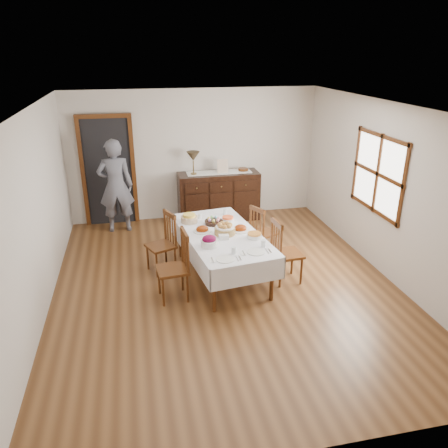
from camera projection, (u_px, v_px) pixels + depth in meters
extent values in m
plane|color=brown|center=(225.00, 285.00, 6.56)|extent=(6.00, 6.00, 0.00)
cube|color=white|center=(226.00, 108.00, 5.59)|extent=(5.00, 6.00, 0.02)
cube|color=beige|center=(194.00, 155.00, 8.79)|extent=(5.00, 0.02, 2.60)
cube|color=beige|center=(308.00, 330.00, 3.35)|extent=(5.00, 0.02, 2.60)
cube|color=beige|center=(35.00, 217.00, 5.59)|extent=(0.02, 6.00, 2.60)
cube|color=beige|center=(388.00, 192.00, 6.55)|extent=(0.02, 6.00, 2.60)
cube|color=white|center=(378.00, 174.00, 6.75)|extent=(0.02, 1.30, 1.10)
cube|color=#4D270F|center=(378.00, 174.00, 6.75)|extent=(0.03, 1.46, 1.26)
cube|color=black|center=(109.00, 172.00, 8.52)|extent=(0.90, 0.06, 2.10)
cube|color=#4D270F|center=(109.00, 173.00, 8.51)|extent=(1.04, 0.08, 2.18)
cube|color=white|center=(222.00, 235.00, 6.56)|extent=(1.31, 2.19, 0.04)
cylinder|color=#4D270F|center=(214.00, 290.00, 5.79)|extent=(0.06, 0.06, 0.66)
cylinder|color=#4D270F|center=(272.00, 279.00, 6.05)|extent=(0.06, 0.06, 0.66)
cylinder|color=#4D270F|center=(180.00, 238.00, 7.34)|extent=(0.06, 0.06, 0.66)
cylinder|color=#4D270F|center=(227.00, 232.00, 7.61)|extent=(0.06, 0.06, 0.66)
cube|color=white|center=(188.00, 248.00, 6.44)|extent=(0.31, 2.09, 0.32)
cube|color=white|center=(254.00, 238.00, 6.78)|extent=(0.31, 2.09, 0.32)
cube|color=white|center=(248.00, 274.00, 5.70)|extent=(1.07, 0.17, 0.32)
cube|color=white|center=(201.00, 219.00, 7.52)|extent=(1.07, 0.17, 0.32)
cube|color=#4D270F|center=(172.00, 270.00, 6.06)|extent=(0.46, 0.46, 0.04)
cylinder|color=#4D270F|center=(159.00, 281.00, 6.25)|extent=(0.04, 0.04, 0.43)
cylinder|color=#4D270F|center=(163.00, 292.00, 5.95)|extent=(0.04, 0.04, 0.43)
cylinder|color=#4D270F|center=(182.00, 277.00, 6.34)|extent=(0.04, 0.04, 0.43)
cylinder|color=#4D270F|center=(188.00, 289.00, 6.04)|extent=(0.04, 0.04, 0.43)
cylinder|color=#4D270F|center=(182.00, 245.00, 6.16)|extent=(0.04, 0.04, 0.56)
cylinder|color=#4D270F|center=(188.00, 255.00, 5.85)|extent=(0.04, 0.04, 0.56)
cube|color=#4D270F|center=(185.00, 234.00, 5.91)|extent=(0.08, 0.40, 0.08)
cylinder|color=#4D270F|center=(184.00, 248.00, 6.09)|extent=(0.02, 0.02, 0.46)
cylinder|color=#4D270F|center=(185.00, 251.00, 6.01)|extent=(0.02, 0.02, 0.46)
cylinder|color=#4D270F|center=(187.00, 254.00, 5.93)|extent=(0.02, 0.02, 0.46)
cube|color=#4D270F|center=(161.00, 246.00, 6.83)|extent=(0.52, 0.52, 0.04)
cylinder|color=#4D270F|center=(148.00, 258.00, 6.95)|extent=(0.03, 0.03, 0.41)
cylinder|color=#4D270F|center=(157.00, 265.00, 6.71)|extent=(0.03, 0.03, 0.41)
cylinder|color=#4D270F|center=(166.00, 253.00, 7.12)|extent=(0.03, 0.03, 0.41)
cylinder|color=#4D270F|center=(175.00, 260.00, 6.88)|extent=(0.03, 0.03, 0.41)
cylinder|color=#4D270F|center=(165.00, 225.00, 6.96)|extent=(0.04, 0.04, 0.53)
cylinder|color=#4D270F|center=(175.00, 232.00, 6.70)|extent=(0.04, 0.04, 0.53)
cube|color=#4D270F|center=(169.00, 214.00, 6.74)|extent=(0.18, 0.36, 0.08)
cylinder|color=#4D270F|center=(168.00, 227.00, 6.90)|extent=(0.02, 0.02, 0.44)
cylinder|color=#4D270F|center=(170.00, 229.00, 6.83)|extent=(0.02, 0.02, 0.44)
cylinder|color=#4D270F|center=(173.00, 231.00, 6.77)|extent=(0.02, 0.02, 0.44)
cube|color=#4D270F|center=(287.00, 254.00, 6.53)|extent=(0.44, 0.44, 0.04)
cylinder|color=#4D270F|center=(301.00, 271.00, 6.51)|extent=(0.04, 0.04, 0.43)
cylinder|color=#4D270F|center=(292.00, 261.00, 6.81)|extent=(0.04, 0.04, 0.43)
cylinder|color=#4D270F|center=(280.00, 274.00, 6.42)|extent=(0.04, 0.04, 0.43)
cylinder|color=#4D270F|center=(272.00, 264.00, 6.73)|extent=(0.04, 0.04, 0.43)
cylinder|color=#4D270F|center=(281.00, 243.00, 6.22)|extent=(0.04, 0.04, 0.56)
cylinder|color=#4D270F|center=(272.00, 234.00, 6.54)|extent=(0.04, 0.04, 0.56)
cube|color=#4D270F|center=(277.00, 223.00, 6.29)|extent=(0.06, 0.40, 0.08)
cylinder|color=#4D270F|center=(278.00, 242.00, 6.31)|extent=(0.02, 0.02, 0.46)
cylinder|color=#4D270F|center=(276.00, 240.00, 6.39)|extent=(0.02, 0.02, 0.46)
cylinder|color=#4D270F|center=(274.00, 237.00, 6.47)|extent=(0.02, 0.02, 0.46)
cube|color=#4D270F|center=(264.00, 233.00, 7.40)|extent=(0.50, 0.50, 0.04)
cylinder|color=#4D270F|center=(276.00, 244.00, 7.46)|extent=(0.03, 0.03, 0.38)
cylinder|color=#4D270F|center=(264.00, 239.00, 7.68)|extent=(0.03, 0.03, 0.38)
cylinder|color=#4D270F|center=(263.00, 249.00, 7.29)|extent=(0.03, 0.03, 0.38)
cylinder|color=#4D270F|center=(251.00, 243.00, 7.50)|extent=(0.03, 0.03, 0.38)
cylinder|color=#4D270F|center=(264.00, 224.00, 7.10)|extent=(0.04, 0.04, 0.49)
cylinder|color=#4D270F|center=(251.00, 219.00, 7.33)|extent=(0.04, 0.04, 0.49)
cube|color=#4D270F|center=(257.00, 210.00, 7.13)|extent=(0.19, 0.33, 0.07)
cylinder|color=#4D270F|center=(260.00, 224.00, 7.16)|extent=(0.02, 0.02, 0.41)
cylinder|color=#4D270F|center=(257.00, 223.00, 7.22)|extent=(0.02, 0.02, 0.41)
cylinder|color=#4D270F|center=(254.00, 221.00, 7.28)|extent=(0.02, 0.02, 0.41)
cube|color=black|center=(219.00, 196.00, 8.93)|extent=(1.63, 0.54, 0.98)
cube|color=black|center=(197.00, 188.00, 8.47)|extent=(0.46, 0.02, 0.20)
sphere|color=brown|center=(197.00, 188.00, 8.45)|extent=(0.03, 0.03, 0.03)
cube|color=black|center=(221.00, 186.00, 8.56)|extent=(0.46, 0.02, 0.20)
sphere|color=brown|center=(221.00, 187.00, 8.54)|extent=(0.03, 0.03, 0.03)
cube|color=black|center=(245.00, 185.00, 8.66)|extent=(0.46, 0.02, 0.20)
sphere|color=brown|center=(246.00, 185.00, 8.64)|extent=(0.03, 0.03, 0.03)
imported|color=#5A5C67|center=(115.00, 183.00, 8.18)|extent=(0.60, 0.39, 1.91)
cylinder|color=olive|center=(225.00, 231.00, 6.51)|extent=(0.31, 0.31, 0.10)
cylinder|color=white|center=(225.00, 227.00, 6.49)|extent=(0.28, 0.28, 0.02)
sphere|color=#B97E3B|center=(230.00, 225.00, 6.49)|extent=(0.08, 0.08, 0.08)
sphere|color=#B97E3B|center=(227.00, 223.00, 6.54)|extent=(0.08, 0.08, 0.08)
sphere|color=#B97E3B|center=(223.00, 223.00, 6.54)|extent=(0.08, 0.08, 0.08)
sphere|color=#B97E3B|center=(220.00, 225.00, 6.49)|extent=(0.08, 0.08, 0.08)
sphere|color=#B97E3B|center=(221.00, 226.00, 6.43)|extent=(0.08, 0.08, 0.08)
sphere|color=#B97E3B|center=(225.00, 227.00, 6.40)|extent=(0.08, 0.08, 0.08)
sphere|color=#B97E3B|center=(229.00, 226.00, 6.43)|extent=(0.08, 0.08, 0.08)
cylinder|color=black|center=(214.00, 222.00, 6.90)|extent=(0.29, 0.29, 0.05)
ellipsoid|color=pink|center=(219.00, 219.00, 6.89)|extent=(0.05, 0.05, 0.06)
ellipsoid|color=#75C7DE|center=(216.00, 217.00, 6.95)|extent=(0.05, 0.05, 0.06)
ellipsoid|color=#92EF8B|center=(212.00, 217.00, 6.95)|extent=(0.05, 0.05, 0.06)
ellipsoid|color=#FFCE4E|center=(209.00, 219.00, 6.90)|extent=(0.05, 0.05, 0.06)
ellipsoid|color=#D293E4|center=(210.00, 220.00, 6.83)|extent=(0.05, 0.05, 0.06)
ellipsoid|color=#EFE265|center=(213.00, 221.00, 6.81)|extent=(0.05, 0.05, 0.06)
ellipsoid|color=pink|center=(218.00, 220.00, 6.83)|extent=(0.05, 0.05, 0.06)
cylinder|color=white|center=(202.00, 231.00, 6.61)|extent=(0.27, 0.27, 0.02)
ellipsoid|color=maroon|center=(202.00, 229.00, 6.60)|extent=(0.19, 0.16, 0.11)
cylinder|color=white|center=(240.00, 230.00, 6.65)|extent=(0.30, 0.30, 0.01)
ellipsoid|color=maroon|center=(240.00, 228.00, 6.64)|extent=(0.19, 0.16, 0.11)
cylinder|color=white|center=(209.00, 243.00, 6.11)|extent=(0.24, 0.24, 0.09)
ellipsoid|color=#610730|center=(209.00, 239.00, 6.09)|extent=(0.20, 0.17, 0.11)
cylinder|color=white|center=(228.00, 220.00, 6.97)|extent=(0.20, 0.20, 0.06)
cylinder|color=#F85A28|center=(228.00, 217.00, 6.95)|extent=(0.18, 0.18, 0.03)
cylinder|color=tan|center=(189.00, 219.00, 6.96)|extent=(0.27, 0.27, 0.10)
cylinder|color=yellow|center=(189.00, 215.00, 6.93)|extent=(0.20, 0.20, 0.04)
cylinder|color=white|center=(254.00, 236.00, 6.38)|extent=(0.21, 0.21, 0.06)
cylinder|color=orange|center=(254.00, 234.00, 6.37)|extent=(0.20, 0.20, 0.02)
cube|color=white|center=(224.00, 237.00, 6.34)|extent=(0.15, 0.11, 0.07)
cylinder|color=white|center=(225.00, 259.00, 5.74)|extent=(0.25, 0.25, 0.01)
cube|color=white|center=(213.00, 261.00, 5.71)|extent=(0.10, 0.13, 0.01)
cube|color=silver|center=(213.00, 260.00, 5.71)|extent=(0.04, 0.16, 0.01)
cube|color=silver|center=(237.00, 258.00, 5.77)|extent=(0.04, 0.18, 0.01)
cube|color=silver|center=(240.00, 258.00, 5.78)|extent=(0.04, 0.14, 0.01)
cylinder|color=white|center=(234.00, 250.00, 5.89)|extent=(0.07, 0.07, 0.10)
cylinder|color=white|center=(256.00, 252.00, 5.94)|extent=(0.25, 0.25, 0.01)
cube|color=white|center=(244.00, 253.00, 5.91)|extent=(0.10, 0.13, 0.01)
cube|color=silver|center=(244.00, 253.00, 5.91)|extent=(0.04, 0.16, 0.01)
cube|color=silver|center=(267.00, 251.00, 5.97)|extent=(0.04, 0.18, 0.01)
cube|color=silver|center=(270.00, 251.00, 5.98)|extent=(0.04, 0.14, 0.01)
cylinder|color=white|center=(263.00, 243.00, 6.09)|extent=(0.07, 0.07, 0.10)
cylinder|color=white|center=(200.00, 216.00, 7.09)|extent=(0.06, 0.06, 0.09)
cylinder|color=white|center=(225.00, 212.00, 7.27)|extent=(0.06, 0.06, 0.09)
cube|color=white|center=(219.00, 172.00, 8.78)|extent=(1.30, 0.35, 0.01)
cylinder|color=brown|center=(194.00, 174.00, 8.63)|extent=(0.12, 0.12, 0.03)
cylinder|color=brown|center=(193.00, 167.00, 8.58)|extent=(0.02, 0.02, 0.25)
cone|color=#413522|center=(193.00, 156.00, 8.49)|extent=(0.26, 0.26, 0.18)
cube|color=#C5AC93|center=(223.00, 166.00, 8.69)|extent=(0.22, 0.08, 0.28)
cylinder|color=#4D270F|center=(243.00, 170.00, 8.87)|extent=(0.20, 0.20, 0.06)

